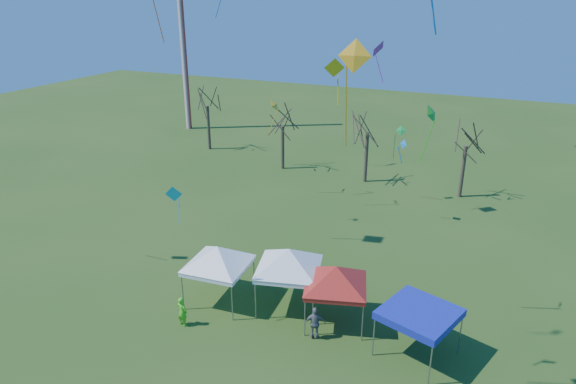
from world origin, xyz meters
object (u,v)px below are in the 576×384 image
(radio_mast, at_px, (182,25))
(tree_0, at_px, (206,90))
(tree_2, at_px, (369,114))
(tent_white_west, at_px, (218,250))
(tent_white_mid, at_px, (289,253))
(person_green, at_px, (182,311))
(tent_red, at_px, (336,270))
(tent_blue, at_px, (419,314))
(tree_1, at_px, (283,110))
(person_grey, at_px, (315,323))
(tree_3, at_px, (468,127))

(radio_mast, bearing_deg, tree_0, -42.77)
(tree_0, distance_m, tree_2, 18.72)
(tent_white_west, bearing_deg, tent_white_mid, 16.38)
(radio_mast, bearing_deg, person_green, -56.46)
(tree_2, relative_size, tent_red, 1.95)
(tent_blue, height_order, person_green, tent_blue)
(tree_1, relative_size, tent_blue, 1.87)
(radio_mast, relative_size, tree_1, 3.31)
(tent_blue, bearing_deg, tent_white_west, 179.08)
(tent_blue, bearing_deg, tree_2, 111.70)
(tree_2, distance_m, person_green, 25.59)
(tree_1, height_order, tent_white_mid, tree_1)
(tree_2, xyz_separation_m, tent_white_mid, (1.59, -20.95, -2.98))
(tent_blue, xyz_separation_m, person_green, (-11.64, -2.61, -1.46))
(radio_mast, distance_m, person_grey, 45.59)
(tree_3, distance_m, tent_white_west, 24.34)
(tree_3, xyz_separation_m, tent_blue, (0.45, -21.91, -3.78))
(tree_3, height_order, tent_white_west, tree_3)
(tent_white_west, xyz_separation_m, tent_blue, (11.04, -0.18, -0.90))
(person_green, bearing_deg, tree_3, -104.93)
(tree_3, distance_m, tent_white_mid, 21.89)
(tree_1, bearing_deg, tent_blue, -52.54)
(tent_blue, relative_size, person_grey, 2.23)
(tent_blue, bearing_deg, tree_1, 127.46)
(person_green, bearing_deg, tent_red, -144.12)
(tree_1, bearing_deg, tree_3, -2.06)
(tree_1, xyz_separation_m, tent_white_mid, (9.99, -21.22, -2.48))
(tree_1, xyz_separation_m, tent_blue, (17.25, -22.51, -3.50))
(tent_white_west, bearing_deg, tree_0, 123.02)
(tree_3, height_order, tent_red, tree_3)
(tree_2, relative_size, person_green, 4.87)
(tent_white_mid, bearing_deg, person_grey, -41.81)
(radio_mast, distance_m, tree_2, 28.08)
(tree_1, xyz_separation_m, tree_2, (8.40, -0.27, 0.50))
(tree_2, xyz_separation_m, tent_white_west, (-2.19, -22.06, -3.09))
(tree_0, xyz_separation_m, tent_red, (22.87, -24.31, -3.38))
(person_grey, bearing_deg, tree_0, -74.44)
(tent_white_west, bearing_deg, tree_3, 64.02)
(tent_blue, relative_size, person_green, 2.40)
(tree_1, distance_m, tent_red, 25.22)
(tent_white_west, distance_m, person_green, 3.70)
(tree_1, distance_m, person_grey, 26.86)
(radio_mast, relative_size, tent_white_mid, 5.53)
(tree_0, relative_size, tree_2, 1.03)
(tree_2, bearing_deg, radio_mast, 159.43)
(radio_mast, relative_size, tree_0, 2.96)
(tent_white_west, height_order, person_green, tent_white_west)
(tree_1, height_order, person_grey, tree_1)
(tree_3, xyz_separation_m, tent_red, (-4.01, -20.97, -2.98))
(tree_2, height_order, person_green, tree_2)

